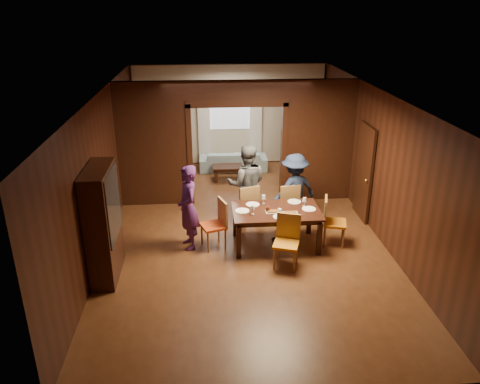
{
  "coord_description": "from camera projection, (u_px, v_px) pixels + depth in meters",
  "views": [
    {
      "loc": [
        -0.77,
        -8.84,
        4.54
      ],
      "look_at": [
        -0.09,
        -0.4,
        1.05
      ],
      "focal_mm": 35.0,
      "sensor_mm": 36.0,
      "label": 1
    }
  ],
  "objects": [
    {
      "name": "dining_table",
      "position": [
        276.0,
        227.0,
        9.22
      ],
      "size": [
        1.7,
        1.05,
        0.76
      ],
      "primitive_type": "cube",
      "color": "black",
      "rests_on": "floor"
    },
    {
      "name": "ceiling",
      "position": [
        243.0,
        93.0,
        8.83
      ],
      "size": [
        5.5,
        9.0,
        0.02
      ],
      "primitive_type": "cube",
      "color": "silver",
      "rests_on": "room_walls"
    },
    {
      "name": "chair_right",
      "position": [
        335.0,
        221.0,
        9.23
      ],
      "size": [
        0.54,
        0.54,
        0.97
      ],
      "primitive_type": null,
      "rotation": [
        0.0,
        0.0,
        1.32
      ],
      "color": "#C86912",
      "rests_on": "floor"
    },
    {
      "name": "plate_left",
      "position": [
        242.0,
        211.0,
        9.02
      ],
      "size": [
        0.27,
        0.27,
        0.01
      ],
      "primitive_type": "cylinder",
      "color": "white",
      "rests_on": "dining_table"
    },
    {
      "name": "wineglass_left",
      "position": [
        253.0,
        210.0,
        8.86
      ],
      "size": [
        0.08,
        0.08,
        0.18
      ],
      "primitive_type": null,
      "color": "silver",
      "rests_on": "dining_table"
    },
    {
      "name": "plate_near",
      "position": [
        280.0,
        217.0,
        8.77
      ],
      "size": [
        0.27,
        0.27,
        0.01
      ],
      "primitive_type": "cylinder",
      "color": "silver",
      "rests_on": "dining_table"
    },
    {
      "name": "floor",
      "position": [
        243.0,
        230.0,
        9.94
      ],
      "size": [
        9.0,
        9.0,
        0.0
      ],
      "primitive_type": "plane",
      "color": "#512C17",
      "rests_on": "ground"
    },
    {
      "name": "person_navy",
      "position": [
        294.0,
        190.0,
        9.96
      ],
      "size": [
        1.17,
        0.92,
        1.58
      ],
      "primitive_type": "imported",
      "rotation": [
        0.0,
        0.0,
        3.52
      ],
      "color": "#17203A",
      "rests_on": "floor"
    },
    {
      "name": "sofa",
      "position": [
        233.0,
        160.0,
        13.38
      ],
      "size": [
        1.93,
        0.78,
        0.56
      ],
      "primitive_type": "imported",
      "rotation": [
        0.0,
        0.0,
        3.13
      ],
      "color": "#94B4C1",
      "rests_on": "floor"
    },
    {
      "name": "door_right",
      "position": [
        364.0,
        172.0,
        10.19
      ],
      "size": [
        0.06,
        0.9,
        2.1
      ],
      "primitive_type": "cube",
      "color": "black",
      "rests_on": "floor"
    },
    {
      "name": "tumbler",
      "position": [
        280.0,
        212.0,
        8.82
      ],
      "size": [
        0.07,
        0.07,
        0.14
      ],
      "primitive_type": "cylinder",
      "color": "white",
      "rests_on": "dining_table"
    },
    {
      "name": "chair_far_l",
      "position": [
        246.0,
        205.0,
        9.97
      ],
      "size": [
        0.56,
        0.56,
        0.97
      ],
      "primitive_type": null,
      "rotation": [
        0.0,
        0.0,
        3.46
      ],
      "color": "#DB4814",
      "rests_on": "floor"
    },
    {
      "name": "person_grey",
      "position": [
        247.0,
        185.0,
        9.97
      ],
      "size": [
        0.91,
        0.73,
        1.77
      ],
      "primitive_type": "imported",
      "rotation": [
        0.0,
        0.0,
        3.07
      ],
      "color": "#4C4D52",
      "rests_on": "floor"
    },
    {
      "name": "curtain_left",
      "position": [
        204.0,
        123.0,
        13.46
      ],
      "size": [
        0.35,
        0.06,
        2.4
      ],
      "primitive_type": "cube",
      "color": "white",
      "rests_on": "back_wall"
    },
    {
      "name": "wineglass_far",
      "position": [
        264.0,
        199.0,
        9.33
      ],
      "size": [
        0.08,
        0.08,
        0.18
      ],
      "primitive_type": null,
      "color": "white",
      "rests_on": "dining_table"
    },
    {
      "name": "room_walls",
      "position": [
        236.0,
        138.0,
        11.1
      ],
      "size": [
        5.52,
        9.01,
        2.9
      ],
      "color": "black",
      "rests_on": "floor"
    },
    {
      "name": "plate_far_r",
      "position": [
        294.0,
        202.0,
        9.43
      ],
      "size": [
        0.27,
        0.27,
        0.01
      ],
      "primitive_type": "cylinder",
      "color": "silver",
      "rests_on": "dining_table"
    },
    {
      "name": "wineglass_right",
      "position": [
        304.0,
        202.0,
        9.21
      ],
      "size": [
        0.08,
        0.08,
        0.18
      ],
      "primitive_type": null,
      "color": "silver",
      "rests_on": "dining_table"
    },
    {
      "name": "plate_right",
      "position": [
        309.0,
        209.0,
        9.1
      ],
      "size": [
        0.27,
        0.27,
        0.01
      ],
      "primitive_type": "cylinder",
      "color": "white",
      "rests_on": "dining_table"
    },
    {
      "name": "serving_bowl",
      "position": [
        280.0,
        207.0,
        9.11
      ],
      "size": [
        0.29,
        0.29,
        0.07
      ],
      "primitive_type": "imported",
      "color": "black",
      "rests_on": "dining_table"
    },
    {
      "name": "window_far",
      "position": [
        230.0,
        107.0,
        13.38
      ],
      "size": [
        1.2,
        0.03,
        1.3
      ],
      "primitive_type": "cube",
      "color": "silver",
      "rests_on": "back_wall"
    },
    {
      "name": "coffee_table",
      "position": [
        228.0,
        173.0,
        12.64
      ],
      "size": [
        0.8,
        0.5,
        0.4
      ],
      "primitive_type": "cube",
      "color": "black",
      "rests_on": "floor"
    },
    {
      "name": "condiment_jar",
      "position": [
        268.0,
        209.0,
        8.99
      ],
      "size": [
        0.08,
        0.08,
        0.11
      ],
      "primitive_type": null,
      "color": "#491E11",
      "rests_on": "dining_table"
    },
    {
      "name": "chair_left",
      "position": [
        213.0,
        224.0,
        9.11
      ],
      "size": [
        0.56,
        0.56,
        0.97
      ],
      "primitive_type": null,
      "rotation": [
        0.0,
        0.0,
        -1.24
      ],
      "color": "#C54012",
      "rests_on": "floor"
    },
    {
      "name": "curtain_right",
      "position": [
        256.0,
        122.0,
        13.57
      ],
      "size": [
        0.35,
        0.06,
        2.4
      ],
      "primitive_type": "cube",
      "color": "white",
      "rests_on": "back_wall"
    },
    {
      "name": "plate_far_l",
      "position": [
        253.0,
        204.0,
        9.3
      ],
      "size": [
        0.27,
        0.27,
        0.01
      ],
      "primitive_type": "cylinder",
      "color": "white",
      "rests_on": "dining_table"
    },
    {
      "name": "person_purple",
      "position": [
        188.0,
        208.0,
        8.97
      ],
      "size": [
        0.55,
        0.7,
        1.69
      ],
      "primitive_type": "imported",
      "rotation": [
        0.0,
        0.0,
        -1.3
      ],
      "color": "#4B205E",
      "rests_on": "floor"
    },
    {
      "name": "platter_b",
      "position": [
        290.0,
        213.0,
        8.9
      ],
      "size": [
        0.3,
        0.2,
        0.04
      ],
      "primitive_type": "cube",
      "color": "gray",
      "rests_on": "dining_table"
    },
    {
      "name": "platter_a",
      "position": [
        273.0,
        212.0,
        8.96
      ],
      "size": [
        0.3,
        0.2,
        0.04
      ],
      "primitive_type": "cube",
      "color": "gray",
      "rests_on": "dining_table"
    },
    {
      "name": "chair_far_r",
      "position": [
        286.0,
        203.0,
        10.06
      ],
      "size": [
        0.51,
        0.51,
        0.97
      ],
      "primitive_type": null,
      "rotation": [
        0.0,
        0.0,
        3.32
      ],
      "color": "#D45614",
      "rests_on": "floor"
    },
    {
      "name": "chair_near",
      "position": [
        286.0,
        242.0,
        8.43
      ],
      "size": [
        0.56,
        0.56,
        0.97
      ],
      "primitive_type": null,
      "rotation": [
        0.0,
        0.0,
        -0.33
      ],
      "color": "orange",
      "rests_on": "floor"
    },
    {
      "name": "hutch",
      "position": [
        103.0,
        223.0,
        7.99
      ],
      "size": [
        0.4,
        1.2,
        2.0
      ],
      "primitive_type": "cube",
      "color": "black",
      "rests_on": "floor"
    }
  ]
}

